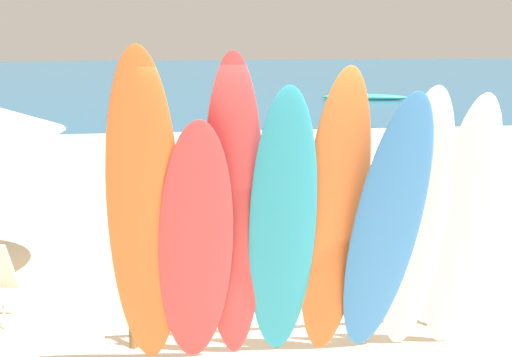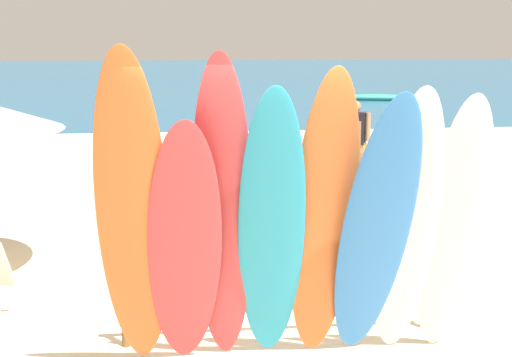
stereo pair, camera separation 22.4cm
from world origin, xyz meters
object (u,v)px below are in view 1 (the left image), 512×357
at_px(surfboard_rack, 293,289).
at_px(distant_boat, 365,97).
at_px(surfboard_red_1, 196,251).
at_px(surfboard_blue_5, 385,233).
at_px(surfboard_orange_4, 334,222).
at_px(surfboard_white_7, 461,229).
at_px(surfboard_red_2, 234,219).
at_px(beachgoer_by_water, 338,149).
at_px(surfboard_teal_3, 282,233).
at_px(surfboard_white_6, 416,228).
at_px(surfboard_orange_0, 145,222).
at_px(beachgoer_midbeach, 348,136).

height_order(surfboard_rack, distant_boat, surfboard_rack).
xyz_separation_m(surfboard_red_1, surfboard_blue_5, (1.49, -0.03, 0.09)).
relative_size(surfboard_red_1, surfboard_orange_4, 0.88).
bearing_deg(surfboard_white_7, surfboard_rack, 158.04).
distance_m(surfboard_red_2, beachgoer_by_water, 5.89).
height_order(surfboard_teal_3, distant_boat, surfboard_teal_3).
distance_m(surfboard_orange_4, surfboard_white_7, 1.07).
height_order(surfboard_teal_3, surfboard_blue_5, surfboard_teal_3).
bearing_deg(beachgoer_by_water, surfboard_red_2, 68.85).
xyz_separation_m(surfboard_white_6, beachgoer_by_water, (0.73, 5.45, -0.31)).
relative_size(surfboard_rack, distant_boat, 0.91).
xyz_separation_m(surfboard_orange_0, surfboard_red_1, (0.38, 0.07, -0.26)).
height_order(surfboard_rack, surfboard_orange_4, surfboard_orange_4).
distance_m(surfboard_teal_3, distant_boat, 22.02).
relative_size(surfboard_red_2, distant_boat, 0.84).
bearing_deg(surfboard_red_1, surfboard_rack, 34.13).
bearing_deg(surfboard_teal_3, surfboard_orange_4, 7.98).
bearing_deg(beachgoer_midbeach, distant_boat, -78.98).
xyz_separation_m(surfboard_white_7, beachgoer_by_water, (0.34, 5.44, -0.28)).
bearing_deg(distant_boat, surfboard_teal_3, -107.87).
relative_size(surfboard_blue_5, surfboard_white_7, 1.04).
height_order(surfboard_red_1, surfboard_teal_3, surfboard_teal_3).
xyz_separation_m(surfboard_orange_4, distant_boat, (6.33, 20.90, -1.14)).
xyz_separation_m(beachgoer_midbeach, distant_boat, (4.38, 14.02, -0.74)).
xyz_separation_m(surfboard_orange_0, surfboard_teal_3, (1.05, 0.07, -0.14)).
bearing_deg(surfboard_blue_5, surfboard_orange_0, 175.31).
relative_size(surfboard_white_6, beachgoer_midbeach, 1.66).
xyz_separation_m(surfboard_teal_3, beachgoer_midbeach, (2.37, 6.91, -0.34)).
bearing_deg(distant_boat, beachgoer_midbeach, -107.36).
relative_size(surfboard_rack, surfboard_red_1, 1.29).
relative_size(surfboard_orange_4, surfboard_white_6, 1.05).
relative_size(surfboard_blue_5, distant_boat, 0.77).
distance_m(surfboard_red_2, surfboard_white_6, 1.47).
bearing_deg(surfboard_rack, surfboard_orange_0, -150.18).
distance_m(surfboard_rack, surfboard_orange_0, 1.69).
relative_size(surfboard_teal_3, surfboard_white_6, 1.02).
relative_size(surfboard_orange_4, beachgoer_midbeach, 1.75).
bearing_deg(surfboard_red_1, surfboard_orange_0, -172.58).
relative_size(surfboard_red_2, surfboard_white_6, 1.10).
bearing_deg(surfboard_orange_4, surfboard_white_6, -0.04).
xyz_separation_m(surfboard_orange_0, surfboard_blue_5, (1.86, 0.03, -0.17)).
relative_size(surfboard_rack, surfboard_white_6, 1.20).
relative_size(surfboard_white_6, surfboard_white_7, 1.03).
distance_m(surfboard_orange_0, surfboard_red_2, 0.68).
distance_m(surfboard_red_1, beachgoer_by_water, 6.03).
relative_size(surfboard_red_1, beachgoer_midbeach, 1.54).
xyz_separation_m(surfboard_red_1, surfboard_teal_3, (0.67, 0.01, 0.12)).
xyz_separation_m(surfboard_rack, distant_boat, (6.54, 20.28, -0.35)).
bearing_deg(surfboard_red_1, surfboard_blue_5, -3.72).
bearing_deg(surfboard_rack, surfboard_blue_5, -48.63).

